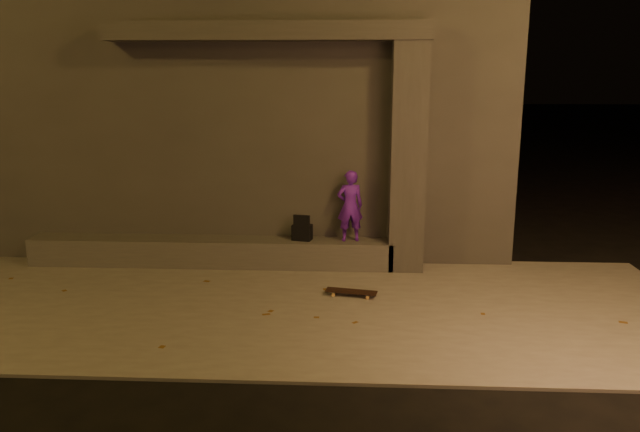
# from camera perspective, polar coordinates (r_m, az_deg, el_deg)

# --- Properties ---
(ground) EXTENTS (120.00, 120.00, 0.00)m
(ground) POSITION_cam_1_polar(r_m,az_deg,el_deg) (6.91, -4.37, -14.33)
(ground) COLOR black
(ground) RESTS_ON ground
(sidewalk) EXTENTS (11.00, 4.40, 0.04)m
(sidewalk) POSITION_cam_1_polar(r_m,az_deg,el_deg) (8.71, -2.70, -8.19)
(sidewalk) COLOR slate
(sidewalk) RESTS_ON ground
(building) EXTENTS (9.00, 5.10, 5.22)m
(building) POSITION_cam_1_polar(r_m,az_deg,el_deg) (12.72, -5.37, 10.41)
(building) COLOR #3C3936
(building) RESTS_ON ground
(ledge) EXTENTS (6.00, 0.55, 0.45)m
(ledge) POSITION_cam_1_polar(r_m,az_deg,el_deg) (10.51, -9.94, -3.23)
(ledge) COLOR #4D4B46
(ledge) RESTS_ON sidewalk
(column) EXTENTS (0.55, 0.55, 3.60)m
(column) POSITION_cam_1_polar(r_m,az_deg,el_deg) (9.96, 8.01, 5.21)
(column) COLOR #3C3936
(column) RESTS_ON sidewalk
(canopy) EXTENTS (5.00, 0.70, 0.28)m
(canopy) POSITION_cam_1_polar(r_m,az_deg,el_deg) (9.99, -4.86, 16.46)
(canopy) COLOR #3C3936
(canopy) RESTS_ON column
(skateboarder) EXTENTS (0.46, 0.35, 1.16)m
(skateboarder) POSITION_cam_1_polar(r_m,az_deg,el_deg) (10.06, 2.76, 0.94)
(skateboarder) COLOR #621CBC
(skateboarder) RESTS_ON ledge
(backpack) EXTENTS (0.34, 0.26, 0.43)m
(backpack) POSITION_cam_1_polar(r_m,az_deg,el_deg) (10.19, -1.65, -1.38)
(backpack) COLOR black
(backpack) RESTS_ON ledge
(skateboard) EXTENTS (0.76, 0.33, 0.08)m
(skateboard) POSITION_cam_1_polar(r_m,az_deg,el_deg) (8.99, 2.87, -6.94)
(skateboard) COLOR black
(skateboard) RESTS_ON sidewalk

